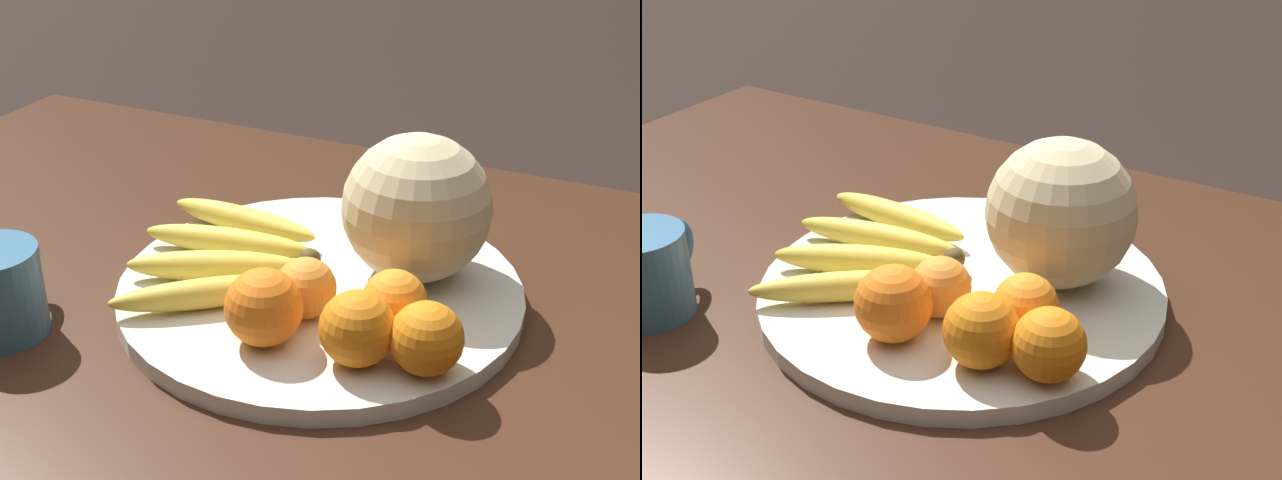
# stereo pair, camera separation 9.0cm
# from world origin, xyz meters

# --- Properties ---
(kitchen_table) EXTENTS (1.26, 0.85, 0.76)m
(kitchen_table) POSITION_xyz_m (0.00, 0.00, 0.65)
(kitchen_table) COLOR #3D2316
(kitchen_table) RESTS_ON ground_plane
(fruit_bowl) EXTENTS (0.42, 0.42, 0.02)m
(fruit_bowl) POSITION_xyz_m (0.07, 0.01, 0.77)
(fruit_bowl) COLOR silver
(fruit_bowl) RESTS_ON kitchen_table
(melon) EXTENTS (0.15, 0.15, 0.15)m
(melon) POSITION_xyz_m (0.15, 0.07, 0.86)
(melon) COLOR beige
(melon) RESTS_ON fruit_bowl
(banana_bunch) EXTENTS (0.23, 0.25, 0.03)m
(banana_bunch) POSITION_xyz_m (-0.04, -0.00, 0.80)
(banana_bunch) COLOR #473819
(banana_bunch) RESTS_ON fruit_bowl
(orange_front_left) EXTENTS (0.06, 0.06, 0.06)m
(orange_front_left) POSITION_xyz_m (0.17, -0.04, 0.81)
(orange_front_left) COLOR orange
(orange_front_left) RESTS_ON fruit_bowl
(orange_front_right) EXTENTS (0.07, 0.07, 0.07)m
(orange_front_right) POSITION_xyz_m (0.22, -0.09, 0.82)
(orange_front_right) COLOR orange
(orange_front_right) RESTS_ON fruit_bowl
(orange_mid_center) EXTENTS (0.07, 0.07, 0.07)m
(orange_mid_center) POSITION_xyz_m (0.07, -0.11, 0.82)
(orange_mid_center) COLOR orange
(orange_mid_center) RESTS_ON fruit_bowl
(orange_back_left) EXTENTS (0.06, 0.06, 0.06)m
(orange_back_left) POSITION_xyz_m (0.08, -0.05, 0.81)
(orange_back_left) COLOR orange
(orange_back_left) RESTS_ON fruit_bowl
(orange_back_right) EXTENTS (0.07, 0.07, 0.07)m
(orange_back_right) POSITION_xyz_m (0.16, -0.10, 0.82)
(orange_back_right) COLOR orange
(orange_back_right) RESTS_ON fruit_bowl
(produce_tag) EXTENTS (0.08, 0.07, 0.00)m
(produce_tag) POSITION_xyz_m (0.09, -0.00, 0.78)
(produce_tag) COLOR white
(produce_tag) RESTS_ON fruit_bowl
(ceramic_mug) EXTENTS (0.09, 0.12, 0.09)m
(ceramic_mug) POSITION_xyz_m (-0.19, -0.17, 0.81)
(ceramic_mug) COLOR #386689
(ceramic_mug) RESTS_ON kitchen_table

